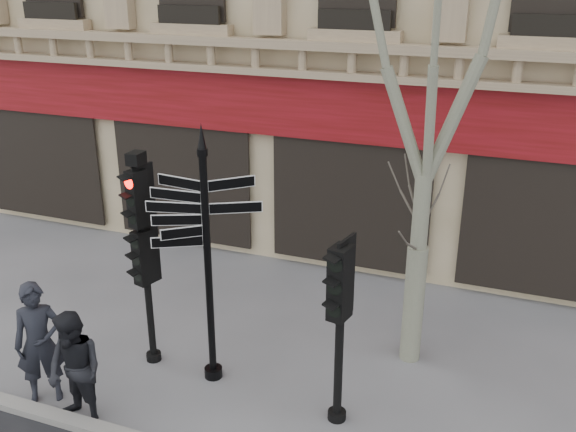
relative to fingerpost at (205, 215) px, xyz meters
name	(u,v)px	position (x,y,z in m)	size (l,w,h in m)	color
ground	(260,405)	(1.00, -0.41, -2.85)	(80.00, 80.00, 0.00)	#595A5E
fingerpost	(205,215)	(0.00, 0.00, 0.00)	(2.24, 2.24, 4.24)	black
traffic_signal_main	(143,235)	(-1.17, 0.07, -0.52)	(0.47, 0.39, 3.68)	black
traffic_signal_secondary	(341,302)	(2.20, -0.29, -0.87)	(0.53, 0.43, 2.83)	black
plane_tree	(437,14)	(2.90, 1.69, 2.81)	(3.03, 3.03, 8.06)	gray
pedestrian_a	(39,343)	(-2.16, -1.41, -1.86)	(0.72, 0.47, 1.98)	black
pedestrian_b	(75,371)	(-1.29, -1.71, -1.94)	(0.88, 0.69, 1.82)	black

